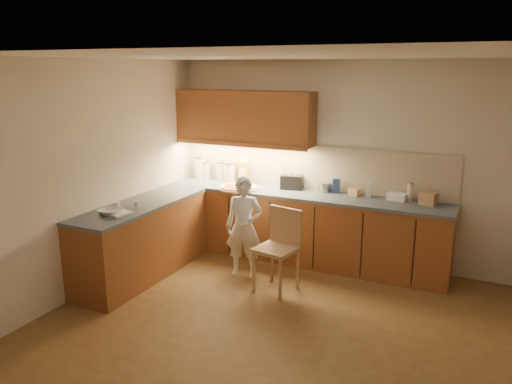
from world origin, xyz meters
TOP-DOWN VIEW (x-y plane):
  - room at (0.00, 0.00)m, footprint 4.54×4.50m
  - l_counter at (-0.92, 1.25)m, footprint 3.77×2.62m
  - backsplash at (-0.38, 1.99)m, footprint 3.75×0.02m
  - upper_cabinets at (-1.27, 1.82)m, footprint 1.95×0.36m
  - pizza_on_board at (-1.22, 1.54)m, footprint 0.54×0.54m
  - child at (-0.83, 0.92)m, footprint 0.51×0.40m
  - wooden_chair at (-0.29, 0.76)m, footprint 0.50×0.50m
  - mixing_bowl at (-1.95, -0.13)m, footprint 0.27×0.27m
  - canister_a at (-2.02, 1.87)m, footprint 0.17×0.17m
  - canister_b at (-1.94, 1.89)m, footprint 0.15×0.15m
  - canister_c at (-1.67, 1.89)m, footprint 0.15×0.15m
  - canister_d at (-1.53, 1.86)m, footprint 0.17×0.17m
  - oil_jug at (-1.32, 1.88)m, footprint 0.13×0.10m
  - toaster at (-0.57, 1.84)m, footprint 0.32×0.22m
  - steel_pot at (-0.14, 1.89)m, footprint 0.16×0.16m
  - blue_box at (0.01, 1.90)m, footprint 0.11×0.09m
  - card_box_a at (0.27, 1.86)m, footprint 0.17×0.14m
  - white_bottle at (0.45, 1.85)m, footprint 0.07×0.07m
  - flat_pack at (0.80, 1.86)m, footprint 0.24×0.18m
  - tall_jar at (0.94, 1.89)m, footprint 0.07×0.07m
  - card_box_b at (1.17, 1.82)m, footprint 0.22×0.19m
  - dough_cloth at (-1.91, -0.08)m, footprint 0.34×0.29m
  - spice_jar_a at (-2.02, 0.07)m, footprint 0.08×0.08m
  - spice_jar_b at (-1.88, 0.23)m, footprint 0.06×0.06m

SIDE VIEW (x-z plane):
  - l_counter at x=-0.92m, z-range 0.00..0.92m
  - wooden_chair at x=-0.29m, z-range 0.08..1.02m
  - child at x=-0.83m, z-range 0.00..1.24m
  - dough_cloth at x=-1.91m, z-range 0.92..0.94m
  - pizza_on_board at x=-1.22m, z-range 0.84..1.05m
  - mixing_bowl at x=-1.95m, z-range 0.92..0.98m
  - spice_jar_b at x=-1.88m, z-range 0.92..0.99m
  - spice_jar_a at x=-2.02m, z-range 0.92..1.00m
  - flat_pack at x=0.80m, z-range 0.92..1.01m
  - card_box_a at x=0.27m, z-range 0.92..1.02m
  - steel_pot at x=-0.14m, z-range 0.92..1.04m
  - card_box_b at x=1.17m, z-range 0.92..1.07m
  - blue_box at x=0.01m, z-range 0.92..1.11m
  - toaster at x=-0.57m, z-range 0.92..1.11m
  - white_bottle at x=0.45m, z-range 0.92..1.12m
  - tall_jar at x=0.94m, z-range 0.92..1.15m
  - canister_b at x=-1.94m, z-range 0.92..1.18m
  - canister_c at x=-1.67m, z-range 0.92..1.20m
  - canister_d at x=-1.53m, z-range 0.92..1.20m
  - oil_jug at x=-1.32m, z-range 0.90..1.27m
  - canister_a at x=-2.02m, z-range 0.92..1.25m
  - backsplash at x=-0.38m, z-range 0.92..1.50m
  - room at x=0.00m, z-range 0.37..2.99m
  - upper_cabinets at x=-1.27m, z-range 1.48..2.21m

